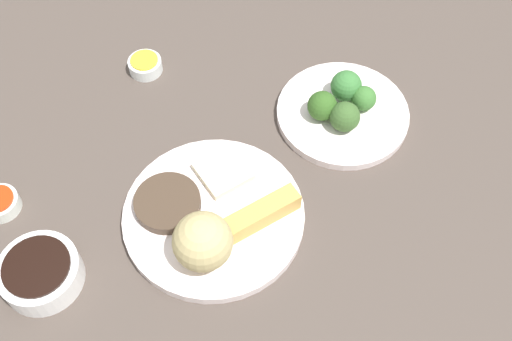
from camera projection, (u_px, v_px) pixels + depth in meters
The scene contains 16 objects.
tabletop at pixel (215, 222), 0.90m from camera, with size 2.20×2.20×0.02m, color #4A3F38.
main_plate at pixel (215, 215), 0.88m from camera, with size 0.26×0.26×0.02m, color white.
rice_scoop at pixel (203, 242), 0.81m from camera, with size 0.08×0.08×0.08m, color tan.
spring_roll at pixel (262, 214), 0.86m from camera, with size 0.12×0.03×0.03m, color gold.
crab_rangoon_wonton at pixel (223, 171), 0.91m from camera, with size 0.07×0.07×0.01m, color beige.
stir_fry_heap at pixel (168, 203), 0.88m from camera, with size 0.10×0.10×0.02m, color #423224.
broccoli_plate at pixel (342, 114), 0.99m from camera, with size 0.21×0.21×0.01m, color white.
broccoli_floret_0 at pixel (345, 117), 0.95m from camera, with size 0.05×0.05×0.05m, color #385B28.
broccoli_floret_1 at pixel (346, 86), 0.98m from camera, with size 0.05×0.05×0.05m, color #387335.
broccoli_floret_2 at pixel (322, 106), 0.96m from camera, with size 0.05×0.05×0.05m, color #315A1F.
broccoli_floret_3 at pixel (364, 98), 0.97m from camera, with size 0.04×0.04×0.04m, color #3A6F2F.
soy_sauce_bowl at pixel (41, 273), 0.82m from camera, with size 0.11×0.11×0.04m, color white.
soy_sauce_bowl_liquid at pixel (36, 266), 0.80m from camera, with size 0.09×0.09×0.00m, color black.
sauce_ramekin_hot_mustard at pixel (145, 66), 1.04m from camera, with size 0.06×0.06×0.02m, color white.
sauce_ramekin_hot_mustard_liquid at pixel (144, 60), 1.03m from camera, with size 0.05×0.05×0.00m, color gold.
sauce_ramekin_sweet_and_sour at pixel (0, 204), 0.89m from camera, with size 0.06×0.06×0.02m, color white.
Camera 1 is at (-0.31, -0.31, 0.80)m, focal length 43.01 mm.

